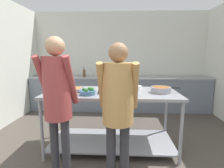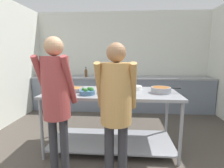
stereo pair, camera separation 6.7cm
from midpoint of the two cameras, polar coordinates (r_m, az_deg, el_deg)
name	(u,v)px [view 1 (the left image)]	position (r m, az deg, el deg)	size (l,w,h in m)	color
wall_rear	(120,60)	(5.02, 2.10, 7.74)	(4.84, 0.06, 2.65)	silver
back_counter	(119,93)	(4.76, 1.96, -2.97)	(4.68, 0.65, 0.90)	slate
serving_counter	(112,110)	(2.75, -0.81, -8.61)	(1.99, 0.89, 0.92)	gray
serving_tray_vegetables	(66,90)	(2.79, -15.50, -1.77)	(0.48, 0.27, 0.05)	gray
broccoli_bowl	(88,92)	(2.48, -8.62, -2.61)	(0.22, 0.22, 0.11)	#3D668C
serving_tray_roast	(112,90)	(2.63, -0.81, -2.11)	(0.37, 0.30, 0.05)	gray
plate_stack	(134,88)	(2.84, 6.53, -1.19)	(0.26, 0.26, 0.06)	white
sauce_pan	(161,90)	(2.68, 14.99, -1.76)	(0.43, 0.29, 0.09)	gray
guest_serving_left	(118,100)	(1.92, 0.97, -5.17)	(0.45, 0.34, 1.60)	#2D2D33
guest_serving_right	(57,93)	(2.06, -18.26, -2.96)	(0.42, 0.35, 1.67)	#2D2D33
water_bottle	(84,72)	(4.71, -9.49, 3.77)	(0.07, 0.07, 0.26)	brown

